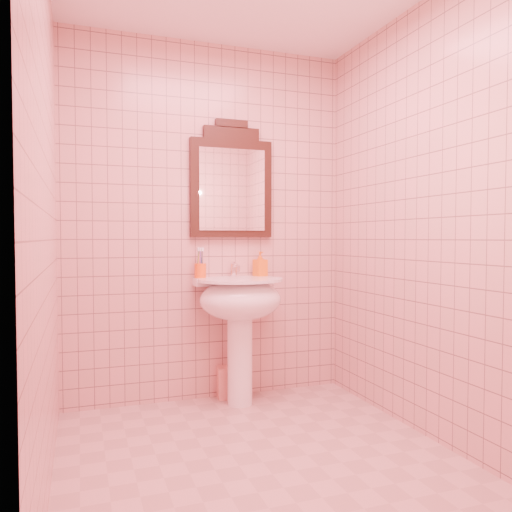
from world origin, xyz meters
name	(u,v)px	position (x,y,z in m)	size (l,w,h in m)	color
floor	(263,462)	(0.00, 0.00, 0.00)	(2.20, 2.20, 0.00)	tan
back_wall	(209,222)	(0.00, 1.10, 1.25)	(2.00, 0.02, 2.50)	tan
pedestal_sink	(240,308)	(0.16, 0.87, 0.66)	(0.58, 0.58, 0.86)	white
faucet	(234,269)	(0.16, 1.01, 0.92)	(0.04, 0.16, 0.11)	white
mirror	(231,183)	(0.16, 1.07, 1.53)	(0.59, 0.06, 0.83)	black
toothbrush_cup	(200,270)	(-0.08, 1.02, 0.92)	(0.08, 0.08, 0.18)	#E35513
soap_dispenser	(260,264)	(0.36, 1.02, 0.95)	(0.08, 0.08, 0.18)	orange
towel	(230,382)	(0.14, 1.04, 0.11)	(0.18, 0.12, 0.22)	#EBB18A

